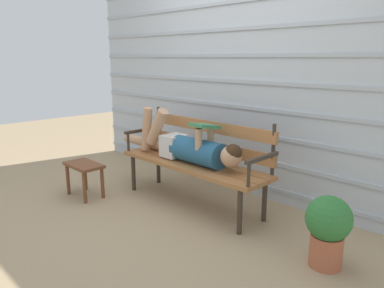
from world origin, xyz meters
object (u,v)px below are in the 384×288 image
object	(u,v)px
reclining_person	(187,146)
footstool	(84,171)
park_bench	(197,156)
potted_plant	(328,227)

from	to	relation	value
reclining_person	footstool	distance (m)	1.11
reclining_person	park_bench	bearing A→B (deg)	47.46
park_bench	potted_plant	distance (m)	1.45
park_bench	footstool	xyz separation A→B (m)	(-0.92, -0.71, -0.20)
park_bench	reclining_person	bearing A→B (deg)	-132.54
footstool	potted_plant	distance (m)	2.41
reclining_person	potted_plant	world-z (taller)	reclining_person
footstool	reclining_person	bearing A→B (deg)	36.46
park_bench	potted_plant	world-z (taller)	park_bench
park_bench	potted_plant	xyz separation A→B (m)	(1.43, -0.19, -0.19)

